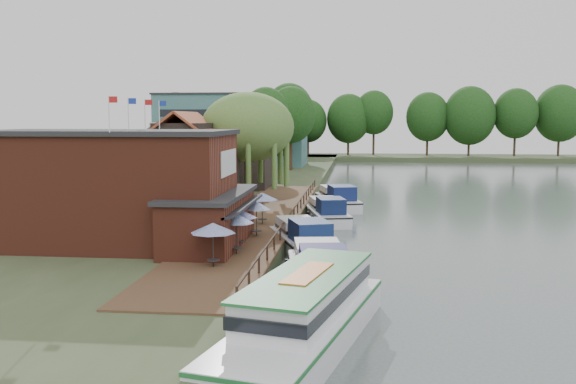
{
  "coord_description": "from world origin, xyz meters",
  "views": [
    {
      "loc": [
        -0.32,
        -39.73,
        8.94
      ],
      "look_at": [
        -6.0,
        12.0,
        3.0
      ],
      "focal_mm": 40.0,
      "sensor_mm": 36.0,
      "label": 1
    }
  ],
  "objects_px": {
    "umbrella_0": "(213,245)",
    "cruiser_1": "(303,234)",
    "tour_boat": "(303,312)",
    "cottage_b": "(184,155)",
    "cottage_a": "(187,162)",
    "umbrella_4": "(262,208)",
    "willow": "(248,149)",
    "cruiser_2": "(327,209)",
    "umbrella_2": "(238,228)",
    "cruiser_0": "(320,265)",
    "umbrella_1": "(236,234)",
    "cruiser_3": "(338,196)",
    "pub": "(139,188)",
    "hotel_block": "(233,129)",
    "cottage_c": "(239,151)",
    "swan": "(320,304)",
    "umbrella_3": "(256,219)"
  },
  "relations": [
    {
      "from": "umbrella_1",
      "to": "umbrella_4",
      "type": "bearing_deg",
      "value": 90.49
    },
    {
      "from": "umbrella_3",
      "to": "umbrella_1",
      "type": "bearing_deg",
      "value": -92.71
    },
    {
      "from": "umbrella_4",
      "to": "swan",
      "type": "height_order",
      "value": "umbrella_4"
    },
    {
      "from": "willow",
      "to": "cruiser_2",
      "type": "distance_m",
      "value": 9.68
    },
    {
      "from": "umbrella_2",
      "to": "cottage_a",
      "type": "bearing_deg",
      "value": 115.62
    },
    {
      "from": "pub",
      "to": "umbrella_2",
      "type": "height_order",
      "value": "pub"
    },
    {
      "from": "pub",
      "to": "willow",
      "type": "height_order",
      "value": "willow"
    },
    {
      "from": "pub",
      "to": "cruiser_3",
      "type": "height_order",
      "value": "pub"
    },
    {
      "from": "cottage_c",
      "to": "cruiser_3",
      "type": "distance_m",
      "value": 15.16
    },
    {
      "from": "umbrella_1",
      "to": "cruiser_1",
      "type": "xyz_separation_m",
      "value": [
        3.36,
        6.07,
        -1.06
      ]
    },
    {
      "from": "umbrella_1",
      "to": "umbrella_2",
      "type": "relative_size",
      "value": 1.0
    },
    {
      "from": "hotel_block",
      "to": "cruiser_0",
      "type": "bearing_deg",
      "value": -75.53
    },
    {
      "from": "tour_boat",
      "to": "cottage_b",
      "type": "bearing_deg",
      "value": 124.76
    },
    {
      "from": "umbrella_0",
      "to": "cruiser_1",
      "type": "relative_size",
      "value": 0.24
    },
    {
      "from": "cottage_b",
      "to": "pub",
      "type": "bearing_deg",
      "value": -80.91
    },
    {
      "from": "cruiser_1",
      "to": "tour_boat",
      "type": "bearing_deg",
      "value": -104.57
    },
    {
      "from": "cruiser_3",
      "to": "umbrella_4",
      "type": "bearing_deg",
      "value": -121.07
    },
    {
      "from": "cottage_a",
      "to": "umbrella_4",
      "type": "relative_size",
      "value": 3.54
    },
    {
      "from": "umbrella_2",
      "to": "cruiser_0",
      "type": "relative_size",
      "value": 0.23
    },
    {
      "from": "umbrella_1",
      "to": "cruiser_1",
      "type": "bearing_deg",
      "value": 61.04
    },
    {
      "from": "umbrella_0",
      "to": "tour_boat",
      "type": "distance_m",
      "value": 10.26
    },
    {
      "from": "cottage_b",
      "to": "umbrella_4",
      "type": "relative_size",
      "value": 3.95
    },
    {
      "from": "umbrella_1",
      "to": "cruiser_3",
      "type": "relative_size",
      "value": 0.23
    },
    {
      "from": "pub",
      "to": "cottage_c",
      "type": "distance_m",
      "value": 34.01
    },
    {
      "from": "cruiser_0",
      "to": "cruiser_1",
      "type": "xyz_separation_m",
      "value": [
        -1.74,
        9.21,
        -0.05
      ]
    },
    {
      "from": "cottage_a",
      "to": "tour_boat",
      "type": "bearing_deg",
      "value": -66.87
    },
    {
      "from": "pub",
      "to": "cottage_c",
      "type": "height_order",
      "value": "cottage_c"
    },
    {
      "from": "hotel_block",
      "to": "cruiser_2",
      "type": "bearing_deg",
      "value": -70.73
    },
    {
      "from": "umbrella_2",
      "to": "umbrella_4",
      "type": "distance_m",
      "value": 8.76
    },
    {
      "from": "cruiser_1",
      "to": "cottage_c",
      "type": "bearing_deg",
      "value": 88.76
    },
    {
      "from": "cottage_c",
      "to": "hotel_block",
      "type": "bearing_deg",
      "value": 102.2
    },
    {
      "from": "umbrella_2",
      "to": "swan",
      "type": "distance_m",
      "value": 10.58
    },
    {
      "from": "umbrella_0",
      "to": "swan",
      "type": "xyz_separation_m",
      "value": [
        5.88,
        -3.36,
        -2.07
      ]
    },
    {
      "from": "umbrella_1",
      "to": "umbrella_2",
      "type": "bearing_deg",
      "value": 97.2
    },
    {
      "from": "umbrella_0",
      "to": "umbrella_2",
      "type": "height_order",
      "value": "same"
    },
    {
      "from": "tour_boat",
      "to": "umbrella_0",
      "type": "bearing_deg",
      "value": 135.89
    },
    {
      "from": "hotel_block",
      "to": "umbrella_0",
      "type": "xyz_separation_m",
      "value": [
        14.07,
        -76.87,
        -4.86
      ]
    },
    {
      "from": "cottage_a",
      "to": "cruiser_2",
      "type": "height_order",
      "value": "cottage_a"
    },
    {
      "from": "umbrella_1",
      "to": "cruiser_0",
      "type": "xyz_separation_m",
      "value": [
        5.1,
        -3.14,
        -1.01
      ]
    },
    {
      "from": "willow",
      "to": "swan",
      "type": "xyz_separation_m",
      "value": [
        8.45,
        -29.23,
        -5.99
      ]
    },
    {
      "from": "umbrella_2",
      "to": "cruiser_3",
      "type": "bearing_deg",
      "value": 78.43
    },
    {
      "from": "cottage_a",
      "to": "cruiser_3",
      "type": "distance_m",
      "value": 16.73
    },
    {
      "from": "umbrella_2",
      "to": "cruiser_2",
      "type": "height_order",
      "value": "umbrella_2"
    },
    {
      "from": "cottage_b",
      "to": "willow",
      "type": "bearing_deg",
      "value": -33.69
    },
    {
      "from": "pub",
      "to": "umbrella_1",
      "type": "relative_size",
      "value": 8.42
    },
    {
      "from": "cottage_a",
      "to": "cruiser_2",
      "type": "relative_size",
      "value": 0.89
    },
    {
      "from": "cottage_a",
      "to": "cruiser_0",
      "type": "distance_m",
      "value": 24.57
    },
    {
      "from": "cottage_b",
      "to": "umbrella_4",
      "type": "bearing_deg",
      "value": -57.66
    },
    {
      "from": "pub",
      "to": "willow",
      "type": "relative_size",
      "value": 1.92
    },
    {
      "from": "cruiser_1",
      "to": "cruiser_2",
      "type": "bearing_deg",
      "value": 66.12
    }
  ]
}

